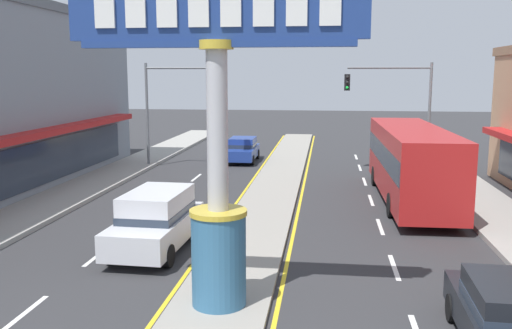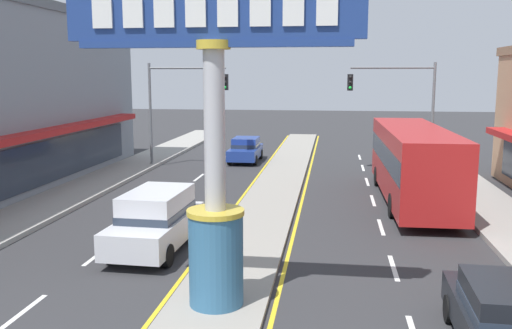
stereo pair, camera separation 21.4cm
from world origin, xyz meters
name	(u,v)px [view 1 (the left image)]	position (x,y,z in m)	size (l,w,h in m)	color
median_strip	(271,196)	(0.00, 18.00, 0.07)	(2.39, 52.00, 0.14)	gray
sidewalk_left	(59,200)	(-9.17, 16.00, 0.09)	(2.75, 60.00, 0.18)	#9E9B93
sidewalk_right	(494,212)	(9.17, 16.00, 0.09)	(2.75, 60.00, 0.18)	#9E9B93
lane_markings	(267,204)	(0.00, 16.65, 0.00)	(9.13, 52.00, 0.01)	silver
district_sign	(218,156)	(0.00, 5.67, 3.71)	(6.69, 1.35, 7.51)	#33668C
traffic_light_left_side	(175,96)	(-6.43, 25.57, 4.25)	(4.86, 0.46, 6.20)	slate
traffic_light_right_side	(398,98)	(6.43, 25.65, 4.25)	(4.86, 0.46, 6.20)	slate
sedan_near_right_lane	(509,317)	(6.15, 4.29, 0.79)	(1.94, 4.35, 1.53)	black
suv_far_right_lane	(156,220)	(-2.84, 9.92, 0.98)	(2.11, 4.67, 1.90)	silver
bus_near_left_lane	(411,159)	(6.15, 18.01, 1.87)	(2.71, 11.24, 3.26)	#B21E1E
sedan_mid_left_lane	(242,149)	(-2.85, 28.31, 0.79)	(1.85, 4.31, 1.53)	navy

